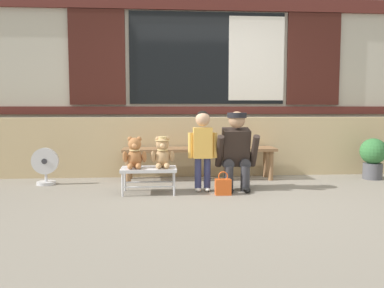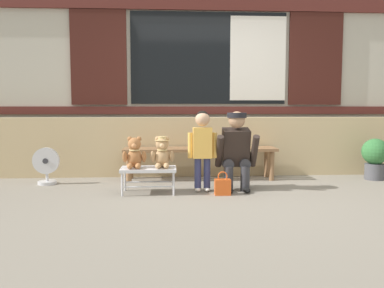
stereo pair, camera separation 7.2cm
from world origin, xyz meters
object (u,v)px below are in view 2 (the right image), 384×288
(child_standing, at_px, (202,142))
(floor_fan, at_px, (46,166))
(adult_crouching, at_px, (237,150))
(handbag_on_ground, at_px, (223,187))
(teddy_bear_with_hat, at_px, (162,153))
(wooden_bench_long, at_px, (200,153))
(small_display_bench, at_px, (148,171))
(potted_plant, at_px, (375,156))
(teddy_bear_plain, at_px, (134,154))

(child_standing, distance_m, floor_fan, 2.09)
(adult_crouching, distance_m, handbag_on_ground, 0.52)
(floor_fan, bearing_deg, teddy_bear_with_hat, -22.33)
(wooden_bench_long, relative_size, small_display_bench, 3.28)
(adult_crouching, xyz_separation_m, potted_plant, (2.03, 0.57, -0.16))
(handbag_on_ground, distance_m, floor_fan, 2.33)
(potted_plant, bearing_deg, floor_fan, -178.99)
(child_standing, distance_m, handbag_on_ground, 0.58)
(teddy_bear_with_hat, bearing_deg, child_standing, 7.49)
(wooden_bench_long, relative_size, potted_plant, 3.68)
(handbag_on_ground, xyz_separation_m, floor_fan, (-2.19, 0.77, 0.14))
(child_standing, relative_size, floor_fan, 2.00)
(small_display_bench, xyz_separation_m, adult_crouching, (1.05, 0.13, 0.21))
(wooden_bench_long, xyz_separation_m, adult_crouching, (0.38, -0.73, 0.11))
(teddy_bear_plain, bearing_deg, child_standing, 4.54)
(wooden_bench_long, distance_m, child_standing, 0.82)
(teddy_bear_plain, distance_m, floor_fan, 1.36)
(teddy_bear_with_hat, bearing_deg, floor_fan, 157.67)
(teddy_bear_plain, height_order, child_standing, child_standing)
(wooden_bench_long, height_order, handbag_on_ground, wooden_bench_long)
(handbag_on_ground, height_order, potted_plant, potted_plant)
(teddy_bear_with_hat, distance_m, floor_fan, 1.64)
(wooden_bench_long, height_order, small_display_bench, wooden_bench_long)
(child_standing, distance_m, adult_crouching, 0.44)
(adult_crouching, distance_m, floor_fan, 2.46)
(teddy_bear_with_hat, bearing_deg, potted_plant, 13.40)
(teddy_bear_with_hat, relative_size, potted_plant, 0.64)
(small_display_bench, xyz_separation_m, teddy_bear_plain, (-0.16, 0.00, 0.20))
(teddy_bear_plain, relative_size, child_standing, 0.38)
(small_display_bench, distance_m, child_standing, 0.72)
(small_display_bench, distance_m, handbag_on_ground, 0.88)
(wooden_bench_long, xyz_separation_m, floor_fan, (-2.02, -0.24, -0.13))
(teddy_bear_plain, distance_m, potted_plant, 3.32)
(teddy_bear_plain, bearing_deg, teddy_bear_with_hat, 0.13)
(adult_crouching, bearing_deg, floor_fan, 168.41)
(teddy_bear_with_hat, bearing_deg, teddy_bear_plain, -179.87)
(handbag_on_ground, bearing_deg, floor_fan, 160.71)
(small_display_bench, bearing_deg, child_standing, 5.81)
(wooden_bench_long, bearing_deg, child_standing, -92.76)
(small_display_bench, height_order, teddy_bear_plain, teddy_bear_plain)
(wooden_bench_long, xyz_separation_m, teddy_bear_with_hat, (-0.51, -0.85, 0.10))
(wooden_bench_long, relative_size, teddy_bear_with_hat, 5.78)
(adult_crouching, height_order, potted_plant, adult_crouching)
(small_display_bench, distance_m, floor_fan, 1.48)
(wooden_bench_long, bearing_deg, floor_fan, -173.34)
(potted_plant, bearing_deg, teddy_bear_plain, -167.87)
(child_standing, xyz_separation_m, handbag_on_ground, (0.21, -0.21, -0.50))
(wooden_bench_long, relative_size, handbag_on_ground, 7.72)
(potted_plant, height_order, floor_fan, potted_plant)
(wooden_bench_long, distance_m, teddy_bear_with_hat, 1.00)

